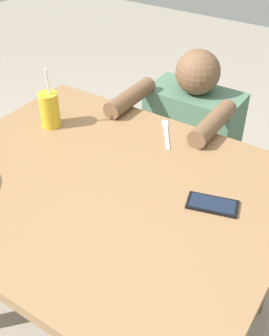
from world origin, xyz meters
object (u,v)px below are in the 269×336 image
diner_seated (189,158)px  fork (166,133)px  drink_cup_colored (50,110)px  cell_phone (212,204)px

diner_seated → fork: bearing=-81.7°
drink_cup_colored → fork: 0.44m
fork → diner_seated: diner_seated is taller
fork → cell_phone: bearing=-40.9°
drink_cup_colored → cell_phone: drink_cup_colored is taller
drink_cup_colored → diner_seated: bearing=56.5°
fork → cell_phone: cell_phone is taller
cell_phone → diner_seated: (-0.36, 0.60, -0.34)m
diner_seated → cell_phone: bearing=-59.2°
drink_cup_colored → cell_phone: (0.70, -0.08, -0.06)m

